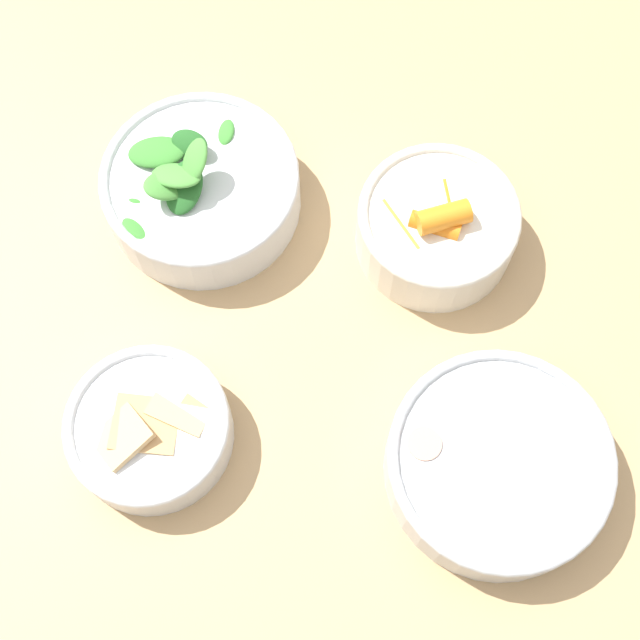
% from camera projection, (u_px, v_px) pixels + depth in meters
% --- Properties ---
extents(ground_plane, '(10.00, 10.00, 0.00)m').
position_uv_depth(ground_plane, '(299.00, 497.00, 1.53)').
color(ground_plane, '#2D2D33').
extents(dining_table, '(1.00, 1.02, 0.75)m').
position_uv_depth(dining_table, '(286.00, 386.00, 0.93)').
color(dining_table, tan).
rests_on(dining_table, ground_plane).
extents(bowl_carrots, '(0.15, 0.15, 0.08)m').
position_uv_depth(bowl_carrots, '(436.00, 226.00, 0.83)').
color(bowl_carrots, silver).
rests_on(bowl_carrots, dining_table).
extents(bowl_greens, '(0.19, 0.19, 0.10)m').
position_uv_depth(bowl_greens, '(200.00, 188.00, 0.85)').
color(bowl_greens, silver).
rests_on(bowl_greens, dining_table).
extents(bowl_beans_hotdog, '(0.19, 0.19, 0.05)m').
position_uv_depth(bowl_beans_hotdog, '(497.00, 464.00, 0.76)').
color(bowl_beans_hotdog, silver).
rests_on(bowl_beans_hotdog, dining_table).
extents(bowl_cookies, '(0.14, 0.14, 0.06)m').
position_uv_depth(bowl_cookies, '(151.00, 429.00, 0.77)').
color(bowl_cookies, silver).
rests_on(bowl_cookies, dining_table).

